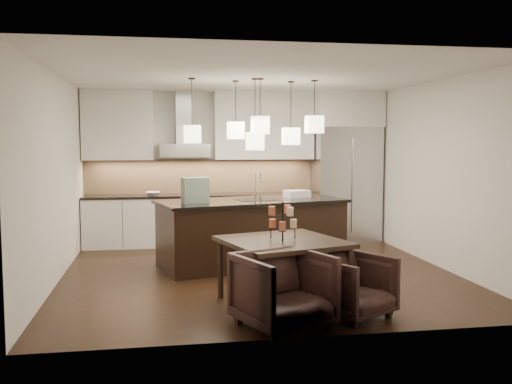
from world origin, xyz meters
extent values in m
cube|color=black|center=(0.00, 0.00, -0.01)|extent=(5.50, 5.50, 0.02)
cube|color=white|center=(0.00, 0.00, 2.81)|extent=(5.50, 5.50, 0.02)
cube|color=silver|center=(0.00, 2.76, 1.40)|extent=(5.50, 0.02, 2.80)
cube|color=silver|center=(0.00, -2.76, 1.40)|extent=(5.50, 0.02, 2.80)
cube|color=silver|center=(-2.76, 0.00, 1.40)|extent=(0.02, 5.50, 2.80)
cube|color=silver|center=(2.76, 0.00, 1.40)|extent=(0.02, 5.50, 2.80)
cube|color=#B7B7BA|center=(2.10, 2.38, 1.07)|extent=(1.20, 0.72, 2.15)
cube|color=silver|center=(2.10, 2.38, 2.47)|extent=(1.26, 0.72, 0.65)
cube|color=silver|center=(-0.62, 2.43, 0.44)|extent=(4.21, 0.62, 0.88)
cube|color=black|center=(-0.62, 2.43, 0.90)|extent=(4.21, 0.66, 0.04)
cube|color=tan|center=(-0.62, 2.73, 1.24)|extent=(4.21, 0.02, 0.63)
cube|color=silver|center=(-2.10, 2.57, 2.17)|extent=(1.25, 0.35, 1.25)
cube|color=silver|center=(0.55, 2.57, 2.17)|extent=(1.85, 0.35, 1.25)
cube|color=#B7B7BA|center=(-0.93, 2.48, 1.72)|extent=(0.90, 0.52, 0.24)
cube|color=#B7B7BA|center=(-0.93, 2.59, 2.32)|extent=(0.30, 0.28, 0.96)
imported|color=silver|center=(-1.50, 2.38, 0.95)|extent=(0.29, 0.29, 0.06)
cube|color=black|center=(-0.01, 0.54, 0.48)|extent=(2.90, 1.70, 0.96)
cube|color=black|center=(-0.01, 0.54, 0.98)|extent=(3.01, 1.81, 0.04)
cube|color=#1C4A2A|center=(-0.88, 0.23, 1.19)|extent=(0.41, 0.28, 0.37)
cube|color=silver|center=(0.76, 0.81, 1.06)|extent=(0.42, 0.34, 0.11)
cylinder|color=beige|center=(0.14, -1.56, 0.94)|extent=(0.10, 0.10, 0.10)
cylinder|color=#E25E38|center=(-0.10, -1.50, 0.94)|extent=(0.10, 0.10, 0.10)
cylinder|color=#A75339|center=(-0.03, -1.73, 0.94)|extent=(0.10, 0.10, 0.10)
cylinder|color=#E25E38|center=(0.09, -1.48, 1.10)|extent=(0.10, 0.10, 0.10)
cylinder|color=#A75339|center=(-0.13, -1.61, 1.10)|extent=(0.10, 0.10, 0.10)
cylinder|color=beige|center=(0.06, -1.72, 1.10)|extent=(0.10, 0.10, 0.10)
imported|color=black|center=(-0.17, -2.44, 0.39)|extent=(1.09, 1.11, 0.78)
imported|color=black|center=(0.65, -2.20, 0.34)|extent=(0.99, 1.00, 0.67)
cube|color=#FEF7CA|center=(-0.90, 0.45, 1.99)|extent=(0.24, 0.24, 0.26)
cube|color=#FEF7CA|center=(-0.23, 0.71, 2.05)|extent=(0.24, 0.24, 0.26)
cube|color=#FEF7CA|center=(0.09, 0.34, 2.12)|extent=(0.24, 0.24, 0.26)
cube|color=#FEF7CA|center=(0.62, 0.66, 1.96)|extent=(0.24, 0.24, 0.26)
cube|color=#FEF7CA|center=(0.93, 0.43, 2.14)|extent=(0.24, 0.24, 0.26)
cube|color=#FEF7CA|center=(0.01, 0.36, 1.89)|extent=(0.24, 0.24, 0.26)
camera|label=1|loc=(-1.39, -7.94, 1.89)|focal=40.00mm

